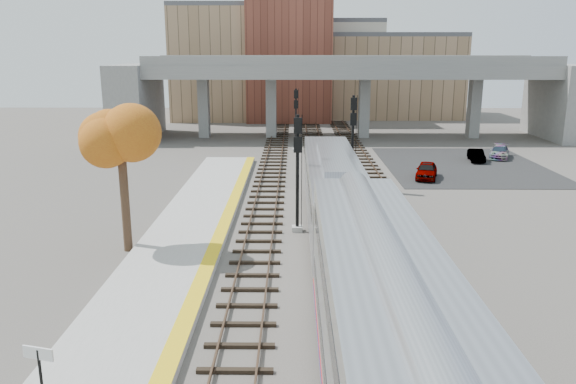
# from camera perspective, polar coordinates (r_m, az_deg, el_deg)

# --- Properties ---
(ground) EXTENTS (160.00, 160.00, 0.00)m
(ground) POSITION_cam_1_polar(r_m,az_deg,el_deg) (24.12, 3.72, -10.66)
(ground) COLOR #47423D
(ground) RESTS_ON ground
(platform) EXTENTS (4.50, 60.00, 0.35)m
(platform) POSITION_cam_1_polar(r_m,az_deg,el_deg) (24.73, -13.56, -9.95)
(platform) COLOR #9E9E99
(platform) RESTS_ON ground
(yellow_strip) EXTENTS (0.70, 60.00, 0.01)m
(yellow_strip) POSITION_cam_1_polar(r_m,az_deg,el_deg) (24.27, -9.17, -9.73)
(yellow_strip) COLOR yellow
(yellow_strip) RESTS_ON platform
(tracks) EXTENTS (10.70, 95.00, 0.25)m
(tracks) POSITION_cam_1_polar(r_m,az_deg,el_deg) (35.86, 4.16, -2.10)
(tracks) COLOR black
(tracks) RESTS_ON ground
(overpass) EXTENTS (54.00, 12.00, 9.50)m
(overpass) POSITION_cam_1_polar(r_m,az_deg,el_deg) (67.27, 6.01, 10.47)
(overpass) COLOR slate
(overpass) RESTS_ON ground
(buildings_far) EXTENTS (43.00, 21.00, 20.60)m
(buildings_far) POSITION_cam_1_polar(r_m,az_deg,el_deg) (88.48, 2.32, 12.76)
(buildings_far) COLOR #A3805E
(buildings_far) RESTS_ON ground
(parking_lot) EXTENTS (14.00, 18.00, 0.04)m
(parking_lot) POSITION_cam_1_polar(r_m,az_deg,el_deg) (53.12, 17.35, 2.60)
(parking_lot) COLOR black
(parking_lot) RESTS_ON ground
(locomotive) EXTENTS (3.02, 19.05, 4.10)m
(locomotive) POSITION_cam_1_polar(r_m,az_deg,el_deg) (32.62, 4.64, 0.24)
(locomotive) COLOR #A8AAB2
(locomotive) RESTS_ON ground
(signal_mast_near) EXTENTS (0.60, 0.64, 6.71)m
(signal_mast_near) POSITION_cam_1_polar(r_m,az_deg,el_deg) (31.47, 0.96, 1.61)
(signal_mast_near) COLOR #9E9E99
(signal_mast_near) RESTS_ON ground
(signal_mast_mid) EXTENTS (0.60, 0.64, 6.98)m
(signal_mast_mid) POSITION_cam_1_polar(r_m,az_deg,el_deg) (41.53, 6.57, 4.87)
(signal_mast_mid) COLOR #9E9E99
(signal_mast_mid) RESTS_ON ground
(signal_mast_far) EXTENTS (0.60, 0.64, 6.39)m
(signal_mast_far) POSITION_cam_1_polar(r_m,az_deg,el_deg) (57.36, 0.80, 7.13)
(signal_mast_far) COLOR #9E9E99
(signal_mast_far) RESTS_ON ground
(station_sign) EXTENTS (0.88, 0.27, 2.27)m
(station_sign) POSITION_cam_1_polar(r_m,az_deg,el_deg) (16.81, -23.89, -16.15)
(station_sign) COLOR black
(station_sign) RESTS_ON platform
(tree) EXTENTS (3.60, 3.60, 8.37)m
(tree) POSITION_cam_1_polar(r_m,az_deg,el_deg) (29.09, -16.71, 5.87)
(tree) COLOR #382619
(tree) RESTS_ON ground
(car_a) EXTENTS (2.61, 4.21, 1.34)m
(car_a) POSITION_cam_1_polar(r_m,az_deg,el_deg) (46.66, 13.90, 2.16)
(car_a) COLOR #99999E
(car_a) RESTS_ON parking_lot
(car_b) EXTENTS (1.61, 3.51, 1.12)m
(car_b) POSITION_cam_1_polar(r_m,az_deg,el_deg) (55.22, 18.59, 3.54)
(car_b) COLOR #99999E
(car_b) RESTS_ON parking_lot
(car_c) EXTENTS (3.10, 4.42, 1.19)m
(car_c) POSITION_cam_1_polar(r_m,az_deg,el_deg) (57.70, 20.68, 3.84)
(car_c) COLOR #99999E
(car_c) RESTS_ON parking_lot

